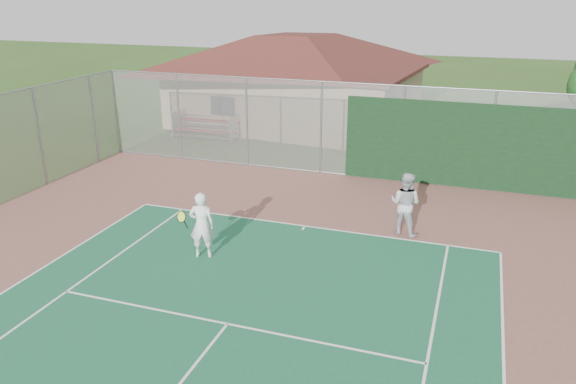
# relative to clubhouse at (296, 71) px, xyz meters

# --- Properties ---
(back_fence) EXTENTS (20.08, 0.11, 3.53)m
(back_fence) POSITION_rel_clubhouse_xyz_m (6.63, -7.64, -1.07)
(back_fence) COLOR gray
(back_fence) RESTS_ON ground
(side_fence_left) EXTENTS (0.08, 9.00, 3.50)m
(side_fence_left) POSITION_rel_clubhouse_xyz_m (-5.48, -12.12, -0.99)
(side_fence_left) COLOR gray
(side_fence_left) RESTS_ON ground
(clubhouse) EXTENTS (13.24, 9.50, 5.39)m
(clubhouse) POSITION_rel_clubhouse_xyz_m (0.00, 0.00, 0.00)
(clubhouse) COLOR tan
(clubhouse) RESTS_ON ground
(bleachers) EXTENTS (3.21, 1.96, 1.18)m
(bleachers) POSITION_rel_clubhouse_xyz_m (-3.10, -3.77, -2.12)
(bleachers) COLOR maroon
(bleachers) RESTS_ON ground
(player_white_front) EXTENTS (0.97, 0.76, 1.78)m
(player_white_front) POSITION_rel_clubhouse_xyz_m (2.57, -15.52, -1.84)
(player_white_front) COLOR white
(player_white_front) RESTS_ON ground
(player_grey_back) EXTENTS (1.03, 0.89, 1.84)m
(player_grey_back) POSITION_rel_clubhouse_xyz_m (7.35, -12.32, -1.82)
(player_grey_back) COLOR #B5B7BA
(player_grey_back) RESTS_ON ground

